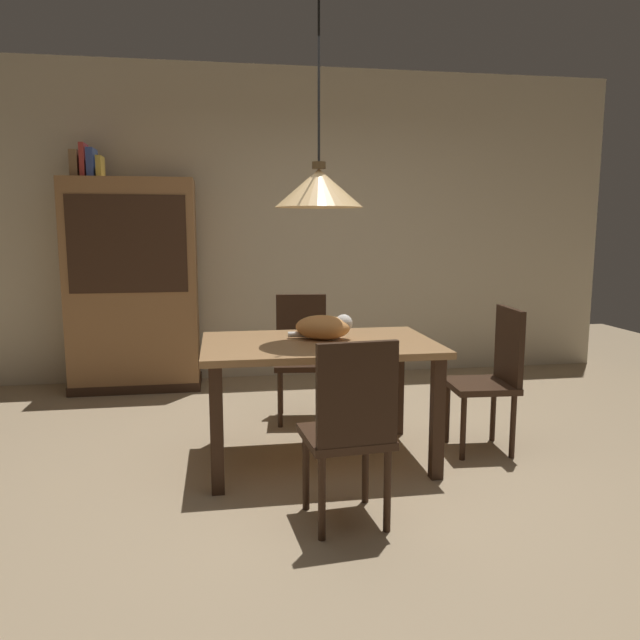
% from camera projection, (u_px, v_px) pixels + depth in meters
% --- Properties ---
extents(ground, '(10.00, 10.00, 0.00)m').
position_uv_depth(ground, '(341.00, 484.00, 3.42)').
color(ground, tan).
extents(back_wall, '(6.40, 0.10, 2.90)m').
position_uv_depth(back_wall, '(288.00, 226.00, 5.79)').
color(back_wall, beige).
rests_on(back_wall, ground).
extents(dining_table, '(1.40, 0.90, 0.75)m').
position_uv_depth(dining_table, '(319.00, 358.00, 3.69)').
color(dining_table, '#A87A4C').
rests_on(dining_table, ground).
extents(chair_far_back, '(0.44, 0.44, 0.93)m').
position_uv_depth(chair_far_back, '(301.00, 351.00, 4.56)').
color(chair_far_back, '#382316').
rests_on(chair_far_back, ground).
extents(chair_near_front, '(0.43, 0.43, 0.93)m').
position_uv_depth(chair_near_front, '(350.00, 425.00, 2.85)').
color(chair_near_front, '#382316').
rests_on(chair_near_front, ground).
extents(chair_right_side, '(0.42, 0.42, 0.93)m').
position_uv_depth(chair_right_side, '(493.00, 373.00, 3.88)').
color(chair_right_side, '#382316').
rests_on(chair_right_side, ground).
extents(cat_sleeping, '(0.41, 0.33, 0.16)m').
position_uv_depth(cat_sleeping, '(325.00, 327.00, 3.73)').
color(cat_sleeping, '#E59951').
rests_on(cat_sleeping, dining_table).
extents(pendant_lamp, '(0.52, 0.52, 1.30)m').
position_uv_depth(pendant_lamp, '(319.00, 188.00, 3.53)').
color(pendant_lamp, '#E5B775').
extents(hutch_bookcase, '(1.12, 0.45, 1.85)m').
position_uv_depth(hutch_bookcase, '(133.00, 290.00, 5.32)').
color(hutch_bookcase, olive).
rests_on(hutch_bookcase, ground).
extents(book_brown_thick, '(0.06, 0.24, 0.22)m').
position_uv_depth(book_brown_thick, '(76.00, 164.00, 5.09)').
color(book_brown_thick, brown).
rests_on(book_brown_thick, hutch_bookcase).
extents(book_red_tall, '(0.04, 0.22, 0.28)m').
position_uv_depth(book_red_tall, '(84.00, 161.00, 5.10)').
color(book_red_tall, '#B73833').
rests_on(book_red_tall, hutch_bookcase).
extents(book_blue_wide, '(0.06, 0.24, 0.24)m').
position_uv_depth(book_blue_wide, '(92.00, 163.00, 5.11)').
color(book_blue_wide, '#384C93').
rests_on(book_blue_wide, hutch_bookcase).
extents(book_yellow_short, '(0.04, 0.20, 0.18)m').
position_uv_depth(book_yellow_short, '(100.00, 167.00, 5.13)').
color(book_yellow_short, gold).
rests_on(book_yellow_short, hutch_bookcase).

